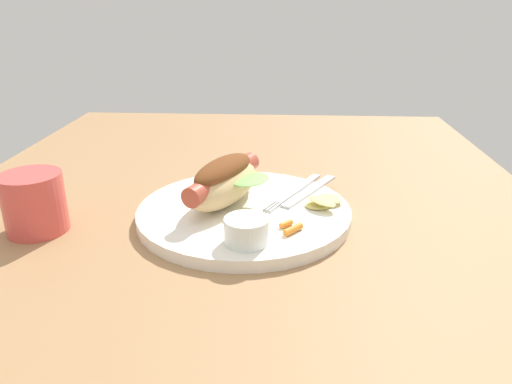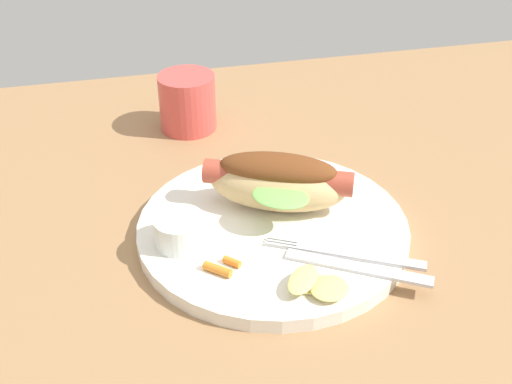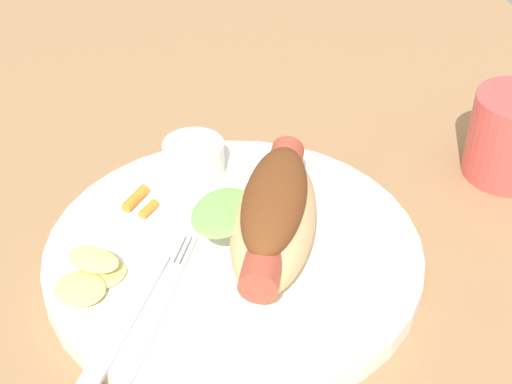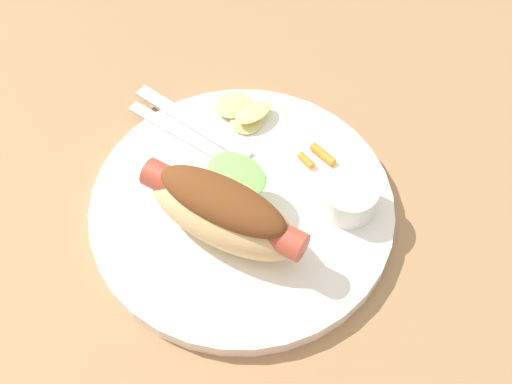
{
  "view_description": "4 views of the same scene",
  "coord_description": "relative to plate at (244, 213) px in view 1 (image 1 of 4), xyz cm",
  "views": [
    {
      "loc": [
        62.15,
        6.03,
        28.23
      ],
      "look_at": [
        3.83,
        2.64,
        4.49
      ],
      "focal_mm": 33.93,
      "sensor_mm": 36.0,
      "label": 1
    },
    {
      "loc": [
        16.58,
        53.13,
        42.19
      ],
      "look_at": [
        3.9,
        -0.34,
        4.96
      ],
      "focal_mm": 44.49,
      "sensor_mm": 36.0,
      "label": 2
    },
    {
      "loc": [
        -39.44,
        10.06,
        39.71
      ],
      "look_at": [
        2.36,
        -0.85,
        6.41
      ],
      "focal_mm": 52.45,
      "sensor_mm": 36.0,
      "label": 3
    },
    {
      "loc": [
        8.31,
        -38.22,
        63.76
      ],
      "look_at": [
        3.82,
        -0.0,
        5.59
      ],
      "focal_mm": 54.88,
      "sensor_mm": 36.0,
      "label": 4
    }
  ],
  "objects": [
    {
      "name": "carrot_garnish",
      "position": [
        6.69,
        6.28,
        1.22
      ],
      "size": [
        3.88,
        3.01,
        0.87
      ],
      "color": "orange",
      "rests_on": "plate"
    },
    {
      "name": "drinking_cup",
      "position": [
        5.23,
        -26.3,
        3.07
      ],
      "size": [
        7.72,
        7.72,
        7.74
      ],
      "primitive_type": "cylinder",
      "color": "#D84C47",
      "rests_on": "ground_plane"
    },
    {
      "name": "fork",
      "position": [
        -5.87,
        7.0,
        1.0
      ],
      "size": [
        14.73,
        8.55,
        0.4
      ],
      "rotation": [
        0.0,
        0.0,
        5.8
      ],
      "color": "silver",
      "rests_on": "plate"
    },
    {
      "name": "hot_dog",
      "position": [
        -1.23,
        -2.77,
        4.2
      ],
      "size": [
        16.06,
        12.92,
        6.42
      ],
      "rotation": [
        0.0,
        0.0,
        5.87
      ],
      "color": "#DBB77A",
      "rests_on": "plate"
    },
    {
      "name": "plate",
      "position": [
        0.0,
        0.0,
        0.0
      ],
      "size": [
        28.9,
        28.9,
        1.6
      ],
      "primitive_type": "cylinder",
      "color": "white",
      "rests_on": "ground_plane"
    },
    {
      "name": "chips_pile",
      "position": [
        -1.03,
        10.79,
        1.42
      ],
      "size": [
        6.66,
        6.39,
        1.54
      ],
      "color": "#DED176",
      "rests_on": "plate"
    },
    {
      "name": "sauce_ramekin",
      "position": [
        10.01,
        1.1,
        2.33
      ],
      "size": [
        5.22,
        5.22,
        3.06
      ],
      "primitive_type": "cylinder",
      "color": "white",
      "rests_on": "plate"
    },
    {
      "name": "ground_plane",
      "position": [
        -2.35,
        -0.92,
        -1.7
      ],
      "size": [
        120.0,
        90.0,
        1.8
      ],
      "primitive_type": "cube",
      "color": "#9E754C"
    },
    {
      "name": "knife",
      "position": [
        -6.14,
        9.18,
        0.98
      ],
      "size": [
        13.02,
        8.5,
        0.36
      ],
      "primitive_type": "cube",
      "rotation": [
        0.0,
        0.0,
        5.75
      ],
      "color": "silver",
      "rests_on": "plate"
    }
  ]
}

